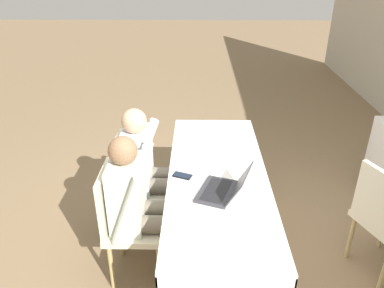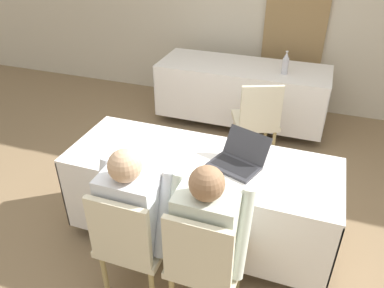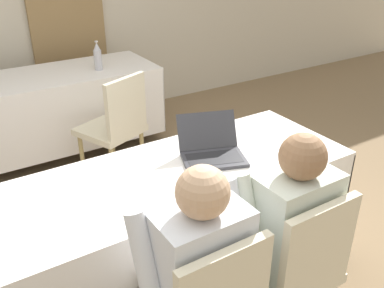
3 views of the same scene
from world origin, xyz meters
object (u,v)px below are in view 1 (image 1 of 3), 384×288
Objects in this scene: chair_near_left at (136,182)px; person_checkered_shirt at (147,166)px; chair_near_right at (126,218)px; person_white_shirt at (138,201)px; cell_phone at (182,176)px; laptop at (223,189)px.

person_checkered_shirt is (0.00, 0.10, 0.16)m from chair_near_left.
person_white_shirt is at bearing -90.00° from chair_near_right.
chair_near_left reaches higher than cell_phone.
person_checkered_shirt is (-0.52, -0.60, -0.13)m from laptop.
person_checkered_shirt and person_white_shirt have the same top height.
cell_phone is 0.43m from person_checkered_shirt.
person_checkered_shirt is at bearing -90.00° from chair_near_left.
chair_near_left is 0.78× the size of person_white_shirt.
person_checkered_shirt is at bearing 0.00° from person_white_shirt.
laptop is at bearing -130.68° from person_checkered_shirt.
person_white_shirt is (0.49, 0.00, 0.00)m from person_checkered_shirt.
person_white_shirt reaches higher than chair_near_left.
person_checkered_shirt is at bearing -111.95° from cell_phone.
person_checkered_shirt reaches higher than laptop.
chair_near_right is at bearing 168.02° from person_checkered_shirt.
chair_near_left is (-0.29, -0.41, -0.25)m from cell_phone.
chair_near_right is at bearing -42.67° from cell_phone.
person_white_shirt is (0.20, -0.31, -0.09)m from cell_phone.
person_checkered_shirt is at bearing -11.98° from chair_near_right.
person_white_shirt is (0.49, 0.10, 0.16)m from chair_near_left.
cell_phone is (-0.22, -0.29, -0.04)m from laptop.
person_white_shirt is (-0.00, 0.10, 0.16)m from chair_near_right.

